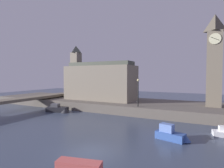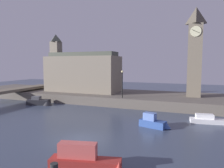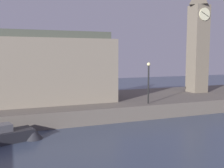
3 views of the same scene
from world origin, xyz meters
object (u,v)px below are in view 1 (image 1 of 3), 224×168
Objects in this scene: boat_barge_dark at (59,109)px; boat_tour_blue at (172,135)px; clock_tower at (214,59)px; parliament_hall at (99,81)px; streetlamp at (138,90)px.

boat_barge_dark is 20.73m from boat_tour_blue.
clock_tower reaches higher than parliament_hall.
clock_tower is at bearing 19.94° from boat_barge_dark.
boat_tour_blue is (19.95, -5.64, 0.04)m from boat_barge_dark.
streetlamp is 0.92× the size of boat_barge_dark.
parliament_hall is 22.03m from boat_tour_blue.
parliament_hall is at bearing 140.69° from boat_tour_blue.
boat_tour_blue reaches higher than boat_barge_dark.
streetlamp reaches higher than boat_tour_blue.
parliament_hall is 4.05× the size of boat_tour_blue.
streetlamp is (-10.47, -5.44, -4.72)m from clock_tower.
parliament_hall reaches higher than streetlamp.
boat_barge_dark is (-13.33, -3.19, -3.65)m from streetlamp.
clock_tower is at bearing 27.48° from streetlamp.
boat_barge_dark is 1.33× the size of boat_tour_blue.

